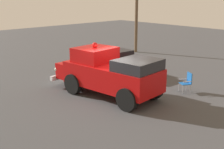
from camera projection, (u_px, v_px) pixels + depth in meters
The scene contains 7 objects.
ground_plane at pixel (115, 97), 14.91m from camera, with size 60.00×60.00×0.00m, color #424244.
vintage_fire_truck at pixel (108, 72), 14.92m from camera, with size 2.84×6.14×2.59m.
classic_hot_rod at pixel (119, 61), 19.27m from camera, with size 2.08×4.44×1.46m.
lawn_chair_near_truck at pixel (74, 60), 20.35m from camera, with size 0.66×0.66×1.02m.
lawn_chair_by_car at pixel (187, 81), 15.61m from camera, with size 0.67×0.67×1.02m.
spectator_seated at pixel (76, 59), 20.28m from camera, with size 0.57×0.64×1.29m.
utility_pole at pixel (136, 11), 25.29m from camera, with size 1.67×0.58×6.75m.
Camera 1 is at (-9.69, -10.22, 5.04)m, focal length 48.47 mm.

